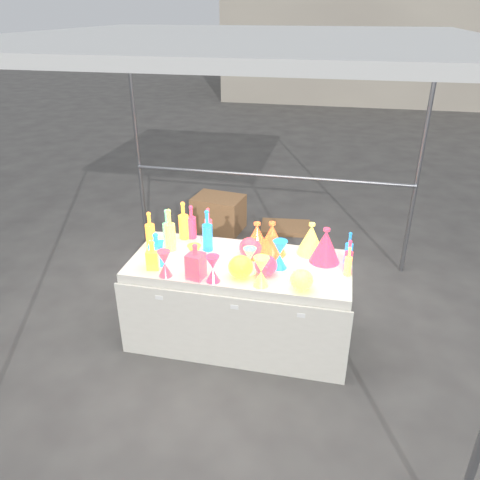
% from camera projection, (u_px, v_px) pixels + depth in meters
% --- Properties ---
extents(ground, '(80.00, 80.00, 0.00)m').
position_uv_depth(ground, '(240.00, 335.00, 4.16)').
color(ground, '#64615C').
rests_on(ground, ground).
extents(canopy_tent, '(3.15, 3.15, 2.46)m').
position_uv_depth(canopy_tent, '(240.00, 46.00, 3.10)').
color(canopy_tent, gray).
rests_on(canopy_tent, ground).
extents(display_table, '(1.84, 0.83, 0.75)m').
position_uv_depth(display_table, '(240.00, 301.00, 3.98)').
color(display_table, silver).
rests_on(display_table, ground).
extents(cardboard_box_closed, '(0.67, 0.53, 0.45)m').
position_uv_depth(cardboard_box_closed, '(219.00, 213.00, 6.06)').
color(cardboard_box_closed, '#A6754B').
rests_on(cardboard_box_closed, ground).
extents(cardboard_box_flat, '(0.68, 0.52, 0.05)m').
position_uv_depth(cardboard_box_flat, '(286.00, 227.00, 6.13)').
color(cardboard_box_flat, '#A6754B').
rests_on(cardboard_box_flat, ground).
extents(bottle_0, '(0.11, 0.11, 0.35)m').
position_uv_depth(bottle_0, '(184.00, 220.00, 4.14)').
color(bottle_0, red).
rests_on(bottle_0, display_table).
extents(bottle_1, '(0.11, 0.11, 0.37)m').
position_uv_depth(bottle_1, '(207.00, 230.00, 3.93)').
color(bottle_1, '#167D28').
rests_on(bottle_1, display_table).
extents(bottle_2, '(0.07, 0.07, 0.31)m').
position_uv_depth(bottle_2, '(208.00, 224.00, 4.10)').
color(bottle_2, '#D85416').
rests_on(bottle_2, display_table).
extents(bottle_3, '(0.10, 0.10, 0.31)m').
position_uv_depth(bottle_3, '(192.00, 222.00, 4.16)').
color(bottle_3, '#1A2899').
rests_on(bottle_3, display_table).
extents(bottle_4, '(0.12, 0.12, 0.38)m').
position_uv_depth(bottle_4, '(170.00, 230.00, 3.93)').
color(bottle_4, '#13737B').
rests_on(bottle_4, display_table).
extents(bottle_5, '(0.09, 0.09, 0.37)m').
position_uv_depth(bottle_5, '(167.00, 229.00, 3.96)').
color(bottle_5, '#AD2283').
rests_on(bottle_5, display_table).
extents(bottle_6, '(0.10, 0.10, 0.32)m').
position_uv_depth(bottle_6, '(150.00, 229.00, 4.01)').
color(bottle_6, red).
rests_on(bottle_6, display_table).
extents(decanter_0, '(0.11, 0.11, 0.25)m').
position_uv_depth(decanter_0, '(152.00, 254.00, 3.68)').
color(decanter_0, red).
rests_on(decanter_0, display_table).
extents(decanter_1, '(0.15, 0.15, 0.29)m').
position_uv_depth(decanter_1, '(196.00, 261.00, 3.54)').
color(decanter_1, '#D85416').
rests_on(decanter_1, display_table).
extents(decanter_2, '(0.14, 0.14, 0.28)m').
position_uv_depth(decanter_2, '(156.00, 249.00, 3.73)').
color(decanter_2, '#167D28').
rests_on(decanter_2, display_table).
extents(hourglass_0, '(0.12, 0.12, 0.21)m').
position_uv_depth(hourglass_0, '(165.00, 264.00, 3.58)').
color(hourglass_0, '#D85416').
rests_on(hourglass_0, display_table).
extents(hourglass_1, '(0.14, 0.14, 0.21)m').
position_uv_depth(hourglass_1, '(213.00, 269.00, 3.51)').
color(hourglass_1, '#1A2899').
rests_on(hourglass_1, display_table).
extents(hourglass_2, '(0.12, 0.12, 0.24)m').
position_uv_depth(hourglass_2, '(261.00, 272.00, 3.45)').
color(hourglass_2, '#13737B').
rests_on(hourglass_2, display_table).
extents(hourglass_3, '(0.13, 0.13, 0.21)m').
position_uv_depth(hourglass_3, '(250.00, 260.00, 3.63)').
color(hourglass_3, '#AD2283').
rests_on(hourglass_3, display_table).
extents(hourglass_4, '(0.12, 0.12, 0.22)m').
position_uv_depth(hourglass_4, '(195.00, 258.00, 3.65)').
color(hourglass_4, red).
rests_on(hourglass_4, display_table).
extents(hourglass_5, '(0.15, 0.15, 0.24)m').
position_uv_depth(hourglass_5, '(280.00, 254.00, 3.69)').
color(hourglass_5, '#167D28').
rests_on(hourglass_5, display_table).
extents(globe_0, '(0.23, 0.23, 0.16)m').
position_uv_depth(globe_0, '(241.00, 268.00, 3.58)').
color(globe_0, red).
rests_on(globe_0, display_table).
extents(globe_1, '(0.22, 0.22, 0.14)m').
position_uv_depth(globe_1, '(302.00, 281.00, 3.42)').
color(globe_1, '#13737B').
rests_on(globe_1, display_table).
extents(globe_2, '(0.25, 0.25, 0.15)m').
position_uv_depth(globe_2, '(251.00, 249.00, 3.86)').
color(globe_2, '#D85416').
rests_on(globe_2, display_table).
extents(globe_3, '(0.22, 0.22, 0.14)m').
position_uv_depth(globe_3, '(266.00, 266.00, 3.62)').
color(globe_3, '#1A2899').
rests_on(globe_3, display_table).
extents(lampshade_0, '(0.29, 0.29, 0.29)m').
position_uv_depth(lampshade_0, '(257.00, 239.00, 3.87)').
color(lampshade_0, gold).
rests_on(lampshade_0, display_table).
extents(lampshade_1, '(0.32, 0.32, 0.29)m').
position_uv_depth(lampshade_1, '(272.00, 238.00, 3.89)').
color(lampshade_1, gold).
rests_on(lampshade_1, display_table).
extents(lampshade_2, '(0.30, 0.30, 0.29)m').
position_uv_depth(lampshade_2, '(325.00, 245.00, 3.77)').
color(lampshade_2, '#1A2899').
rests_on(lampshade_2, display_table).
extents(lampshade_3, '(0.24, 0.24, 0.28)m').
position_uv_depth(lampshade_3, '(311.00, 238.00, 3.90)').
color(lampshade_3, '#13737B').
rests_on(lampshade_3, display_table).
extents(bottle_8, '(0.07, 0.07, 0.28)m').
position_uv_depth(bottle_8, '(349.00, 248.00, 3.73)').
color(bottle_8, '#167D28').
rests_on(bottle_8, display_table).
extents(bottle_10, '(0.08, 0.08, 0.28)m').
position_uv_depth(bottle_10, '(349.00, 256.00, 3.61)').
color(bottle_10, '#1A2899').
rests_on(bottle_10, display_table).
extents(bottle_11, '(0.06, 0.06, 0.24)m').
position_uv_depth(bottle_11, '(348.00, 261.00, 3.58)').
color(bottle_11, '#13737B').
rests_on(bottle_11, display_table).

